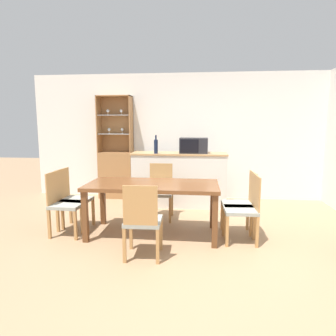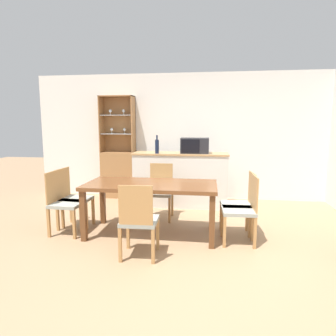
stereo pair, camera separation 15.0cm
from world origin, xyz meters
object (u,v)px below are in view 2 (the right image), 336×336
Objects in this scene: dining_chair_side_right_far at (240,204)px; wine_bottle at (157,146)px; dining_table at (151,189)px; dining_chair_side_right_near at (242,209)px; dining_chair_side_left_far at (72,198)px; dining_chair_head_near at (139,220)px; display_cabinet at (119,167)px; microwave at (195,146)px; dining_chair_head_far at (160,191)px; dining_chair_side_left_near at (64,202)px.

wine_bottle reaches higher than dining_chair_side_right_far.
wine_bottle reaches higher than dining_table.
dining_table is 2.02× the size of dining_chair_side_right_near.
dining_chair_side_left_far and dining_chair_side_right_far have the same top height.
dining_chair_side_right_near is 1.37m from dining_chair_head_near.
display_cabinet is 2.99m from dining_chair_head_near.
microwave is 1.53× the size of wine_bottle.
dining_chair_side_left_far is (-1.22, 0.13, -0.21)m from dining_table.
dining_chair_head_far is 1.15m from microwave.
dining_chair_side_right_near and dining_chair_head_far have the same top height.
dining_chair_side_right_far is 1.69m from microwave.
wine_bottle is (-1.38, 1.22, 0.69)m from dining_chair_side_right_far.
display_cabinet reaches higher than dining_chair_side_left_near.
dining_chair_side_right_near is 1.00× the size of dining_chair_side_right_far.
wine_bottle is (-0.15, 1.35, 0.49)m from dining_table.
dining_chair_head_near is at bearing -85.76° from wine_bottle.
dining_chair_head_near reaches higher than dining_table.
dining_chair_side_right_near is at bearing -46.96° from wine_bottle.
dining_chair_side_left_near reaches higher than dining_table.
microwave is (-0.70, 1.37, 0.70)m from dining_chair_side_right_far.
display_cabinet reaches higher than dining_chair_side_right_far.
dining_chair_side_left_far reaches higher than dining_table.
dining_chair_head_near is (-1.22, -0.88, 0.00)m from dining_chair_side_right_far.
display_cabinet is at bearing 44.50° from dining_chair_side_right_near.
display_cabinet reaches higher than dining_chair_side_right_near.
dining_chair_side_right_far is at bearing -41.54° from wine_bottle.
display_cabinet is at bearing -49.99° from dining_chair_head_far.
dining_chair_side_right_far is (2.32, -1.90, -0.19)m from display_cabinet.
dining_chair_head_near is at bearing -103.01° from microwave.
dining_chair_side_right_near is at bearing -5.81° from dining_table.
dining_chair_side_right_near and dining_chair_side_left_near have the same top height.
dining_chair_head_far is at bearing 52.02° from dining_chair_side_right_near.
display_cabinet is 1.17× the size of dining_table.
display_cabinet reaches higher than dining_table.
wine_bottle is (-0.67, -0.15, -0.01)m from microwave.
dining_chair_side_right_near is at bearing 25.11° from dining_chair_head_near.
dining_chair_side_left_far and dining_chair_head_near have the same top height.
display_cabinet is at bearing -179.47° from dining_chair_side_left_far.
dining_chair_head_far is 1.00× the size of dining_chair_side_right_far.
dining_chair_head_far and dining_chair_side_right_far have the same top height.
dining_chair_side_right_near is 2.45m from dining_chair_side_left_near.
dining_chair_side_right_far is (1.22, -0.62, 0.00)m from dining_chair_head_far.
display_cabinet is 2.36× the size of dining_chair_head_near.
dining_table is at bearing 97.69° from dining_chair_side_left_near.
dining_chair_head_far and dining_chair_side_left_far have the same top height.
dining_table is 2.02× the size of dining_chair_side_right_far.
microwave is (0.52, 2.25, 0.70)m from dining_chair_head_near.
dining_chair_side_left_near is at bearing 151.30° from dining_chair_head_near.
dining_chair_side_left_far is at bearing -141.84° from microwave.
display_cabinet is at bearing 161.74° from microwave.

